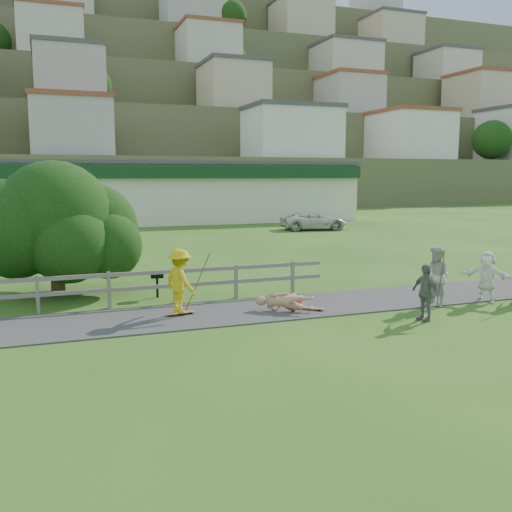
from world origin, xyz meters
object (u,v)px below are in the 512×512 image
object	(u,v)px
skater_fallen	(284,302)
spectator_d	(487,277)
bbq	(157,284)
spectator_b	(425,292)
tree	(56,245)
car_white	(314,221)
skater_rider	(180,284)
car_silver	(85,224)
spectator_a	(437,277)

from	to	relation	value
skater_fallen	spectator_d	bearing A→B (deg)	-64.44
skater_fallen	bbq	bearing A→B (deg)	76.84
spectator_b	tree	distance (m)	11.74
bbq	tree	bearing A→B (deg)	159.15
car_white	tree	bearing A→B (deg)	141.89
skater_rider	car_silver	distance (m)	23.57
skater_fallen	bbq	xyz separation A→B (m)	(-3.08, 3.32, 0.13)
skater_rider	spectator_d	size ratio (longest dim) A/B	1.13
skater_rider	car_silver	xyz separation A→B (m)	(-1.04, 23.54, -0.15)
car_silver	car_white	distance (m)	15.98
car_silver	bbq	xyz separation A→B (m)	(0.88, -20.85, -0.33)
car_silver	car_white	size ratio (longest dim) A/B	0.96
skater_rider	car_white	bearing A→B (deg)	-56.10
spectator_d	spectator_a	bearing A→B (deg)	-127.39
skater_rider	tree	world-z (taller)	tree
spectator_a	tree	xyz separation A→B (m)	(-10.73, 5.74, 0.76)
skater_rider	skater_fallen	bearing A→B (deg)	-123.99
bbq	spectator_d	bearing A→B (deg)	-17.69
skater_rider	spectator_a	bearing A→B (deg)	-122.99
spectator_a	car_white	xyz separation A→B (m)	(7.30, 23.30, -0.25)
tree	bbq	world-z (taller)	tree
car_silver	bbq	world-z (taller)	car_silver
spectator_a	spectator_d	distance (m)	1.83
car_silver	car_white	world-z (taller)	car_silver
spectator_b	car_silver	xyz separation A→B (m)	(-7.19, 26.35, -0.03)
tree	skater_rider	bearing A→B (deg)	-53.21
skater_rider	spectator_b	world-z (taller)	skater_rider
bbq	spectator_b	bearing A→B (deg)	-34.62
skater_rider	car_white	size ratio (longest dim) A/B	0.38
skater_rider	tree	distance (m)	5.36
skater_fallen	spectator_b	size ratio (longest dim) A/B	1.06
skater_fallen	car_silver	size ratio (longest dim) A/B	0.36
car_silver	tree	size ratio (longest dim) A/B	0.76
spectator_a	spectator_b	world-z (taller)	spectator_a
car_white	spectator_d	bearing A→B (deg)	174.45
car_white	tree	size ratio (longest dim) A/B	0.79
car_white	skater_fallen	bearing A→B (deg)	159.64
spectator_b	bbq	size ratio (longest dim) A/B	1.82
spectator_d	spectator_b	bearing A→B (deg)	-103.42
car_white	bbq	xyz separation A→B (m)	(-15.01, -19.13, -0.23)
skater_rider	spectator_d	world-z (taller)	skater_rider
skater_rider	car_white	distance (m)	26.39
car_white	tree	world-z (taller)	tree
bbq	spectator_a	bearing A→B (deg)	-21.98
skater_fallen	spectator_b	distance (m)	3.93
skater_rider	tree	xyz separation A→B (m)	(-3.18, 4.25, 0.76)
car_silver	tree	world-z (taller)	tree
spectator_a	tree	world-z (taller)	tree
skater_rider	spectator_b	size ratio (longest dim) A/B	1.16
spectator_a	spectator_d	world-z (taller)	spectator_a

